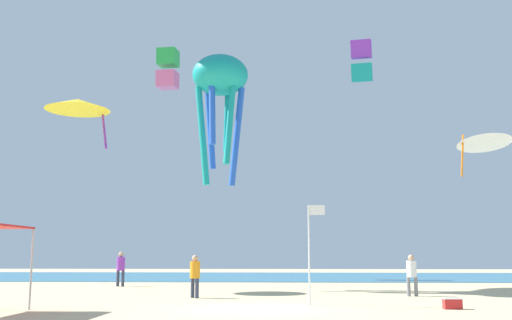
{
  "coord_description": "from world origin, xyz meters",
  "views": [
    {
      "loc": [
        1.02,
        -19.56,
        1.73
      ],
      "look_at": [
        -0.39,
        9.3,
        6.38
      ],
      "focal_mm": 41.51,
      "sensor_mm": 36.0,
      "label": 1
    }
  ],
  "objects_px": {
    "cooler_box": "(452,304)",
    "kite_box_purple": "(362,61)",
    "kite_delta_yellow": "(78,105)",
    "kite_delta_white": "(484,139)",
    "person_leftmost": "(121,266)",
    "person_rightmost": "(412,272)",
    "kite_box_green": "(168,69)",
    "person_near_tent": "(195,273)",
    "banner_flag": "(311,244)",
    "kite_octopus_teal": "(220,82)"
  },
  "relations": [
    {
      "from": "banner_flag",
      "to": "person_near_tent",
      "type": "bearing_deg",
      "value": 144.69
    },
    {
      "from": "kite_delta_white",
      "to": "kite_box_purple",
      "type": "distance_m",
      "value": 14.58
    },
    {
      "from": "kite_box_green",
      "to": "kite_delta_yellow",
      "type": "relative_size",
      "value": 0.7
    },
    {
      "from": "person_rightmost",
      "to": "kite_box_purple",
      "type": "xyz_separation_m",
      "value": [
        0.54,
        17.56,
        15.27
      ]
    },
    {
      "from": "person_leftmost",
      "to": "kite_box_purple",
      "type": "xyz_separation_m",
      "value": [
        15.11,
        10.35,
        15.18
      ]
    },
    {
      "from": "kite_octopus_teal",
      "to": "person_leftmost",
      "type": "bearing_deg",
      "value": 87.54
    },
    {
      "from": "cooler_box",
      "to": "kite_box_green",
      "type": "height_order",
      "value": "kite_box_green"
    },
    {
      "from": "banner_flag",
      "to": "kite_box_purple",
      "type": "height_order",
      "value": "kite_box_purple"
    },
    {
      "from": "kite_box_purple",
      "to": "person_leftmost",
      "type": "bearing_deg",
      "value": -134.72
    },
    {
      "from": "person_rightmost",
      "to": "banner_flag",
      "type": "distance_m",
      "value": 6.6
    },
    {
      "from": "banner_flag",
      "to": "kite_delta_yellow",
      "type": "bearing_deg",
      "value": 144.38
    },
    {
      "from": "kite_delta_white",
      "to": "kite_delta_yellow",
      "type": "bearing_deg",
      "value": -179.44
    },
    {
      "from": "person_near_tent",
      "to": "kite_delta_white",
      "type": "relative_size",
      "value": 0.52
    },
    {
      "from": "person_near_tent",
      "to": "person_rightmost",
      "type": "height_order",
      "value": "person_rightmost"
    },
    {
      "from": "kite_delta_yellow",
      "to": "kite_box_purple",
      "type": "xyz_separation_m",
      "value": [
        16.69,
        13.93,
        6.81
      ]
    },
    {
      "from": "person_near_tent",
      "to": "banner_flag",
      "type": "relative_size",
      "value": 0.5
    },
    {
      "from": "person_near_tent",
      "to": "kite_delta_yellow",
      "type": "bearing_deg",
      "value": 10.22
    },
    {
      "from": "person_rightmost",
      "to": "kite_delta_yellow",
      "type": "distance_m",
      "value": 18.6
    },
    {
      "from": "cooler_box",
      "to": "kite_box_green",
      "type": "distance_m",
      "value": 33.36
    },
    {
      "from": "person_near_tent",
      "to": "kite_box_green",
      "type": "bearing_deg",
      "value": -28.84
    },
    {
      "from": "kite_box_green",
      "to": "person_rightmost",
      "type": "bearing_deg",
      "value": 133.57
    },
    {
      "from": "person_leftmost",
      "to": "kite_delta_white",
      "type": "xyz_separation_m",
      "value": [
        20.18,
        -0.55,
        6.94
      ]
    },
    {
      "from": "person_leftmost",
      "to": "kite_box_purple",
      "type": "distance_m",
      "value": 23.79
    },
    {
      "from": "banner_flag",
      "to": "cooler_box",
      "type": "xyz_separation_m",
      "value": [
        4.48,
        -1.27,
        -1.94
      ]
    },
    {
      "from": "person_leftmost",
      "to": "kite_delta_white",
      "type": "distance_m",
      "value": 21.35
    },
    {
      "from": "person_rightmost",
      "to": "kite_box_purple",
      "type": "bearing_deg",
      "value": 85.89
    },
    {
      "from": "banner_flag",
      "to": "kite_box_green",
      "type": "xyz_separation_m",
      "value": [
        -10.18,
        23.89,
        14.32
      ]
    },
    {
      "from": "kite_delta_white",
      "to": "kite_box_green",
      "type": "distance_m",
      "value": 25.23
    },
    {
      "from": "person_leftmost",
      "to": "kite_box_green",
      "type": "xyz_separation_m",
      "value": [
        -0.07,
        11.95,
        15.32
      ]
    },
    {
      "from": "cooler_box",
      "to": "kite_delta_yellow",
      "type": "distance_m",
      "value": 21.01
    },
    {
      "from": "person_rightmost",
      "to": "kite_octopus_teal",
      "type": "relative_size",
      "value": 0.25
    },
    {
      "from": "person_near_tent",
      "to": "kite_delta_yellow",
      "type": "distance_m",
      "value": 12.17
    },
    {
      "from": "person_leftmost",
      "to": "kite_octopus_teal",
      "type": "height_order",
      "value": "kite_octopus_teal"
    },
    {
      "from": "person_leftmost",
      "to": "cooler_box",
      "type": "relative_size",
      "value": 3.34
    },
    {
      "from": "person_rightmost",
      "to": "banner_flag",
      "type": "bearing_deg",
      "value": -135.68
    },
    {
      "from": "kite_octopus_teal",
      "to": "banner_flag",
      "type": "bearing_deg",
      "value": -135.99
    },
    {
      "from": "person_near_tent",
      "to": "kite_box_green",
      "type": "xyz_separation_m",
      "value": [
        -5.57,
        20.63,
        15.42
      ]
    },
    {
      "from": "person_leftmost",
      "to": "person_near_tent",
      "type": "bearing_deg",
      "value": 144.31
    },
    {
      "from": "person_rightmost",
      "to": "kite_box_green",
      "type": "height_order",
      "value": "kite_box_green"
    },
    {
      "from": "cooler_box",
      "to": "kite_box_purple",
      "type": "relative_size",
      "value": 0.16
    },
    {
      "from": "kite_box_green",
      "to": "kite_box_purple",
      "type": "bearing_deg",
      "value": -179.83
    },
    {
      "from": "person_leftmost",
      "to": "person_rightmost",
      "type": "distance_m",
      "value": 16.26
    },
    {
      "from": "person_rightmost",
      "to": "kite_delta_white",
      "type": "distance_m",
      "value": 11.19
    },
    {
      "from": "person_near_tent",
      "to": "kite_box_purple",
      "type": "bearing_deg",
      "value": -70.75
    },
    {
      "from": "person_near_tent",
      "to": "kite_delta_white",
      "type": "height_order",
      "value": "kite_delta_white"
    },
    {
      "from": "kite_box_purple",
      "to": "person_rightmost",
      "type": "bearing_deg",
      "value": -80.88
    },
    {
      "from": "banner_flag",
      "to": "kite_octopus_teal",
      "type": "distance_m",
      "value": 13.8
    },
    {
      "from": "kite_box_purple",
      "to": "kite_delta_white",
      "type": "bearing_deg",
      "value": -54.19
    },
    {
      "from": "kite_box_green",
      "to": "kite_octopus_teal",
      "type": "xyz_separation_m",
      "value": [
        5.82,
        -14.27,
        -5.44
      ]
    },
    {
      "from": "kite_octopus_teal",
      "to": "person_near_tent",
      "type": "bearing_deg",
      "value": -162.62
    }
  ]
}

